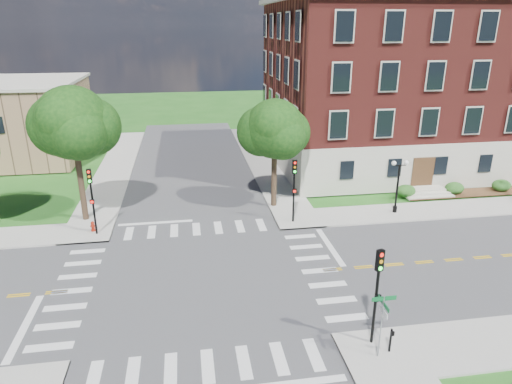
{
  "coord_description": "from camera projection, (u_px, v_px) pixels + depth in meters",
  "views": [
    {
      "loc": [
        -0.41,
        -23.41,
        14.07
      ],
      "look_at": [
        4.18,
        5.73,
        3.2
      ],
      "focal_mm": 32.0,
      "sensor_mm": 36.0,
      "label": 1
    }
  ],
  "objects": [
    {
      "name": "crosswalk_east",
      "position": [
        320.0,
        271.0,
        27.68
      ],
      "size": [
        2.2,
        10.2,
        0.02
      ],
      "primitive_type": null,
      "color": "silver",
      "rests_on": "ground"
    },
    {
      "name": "twin_lamp_west",
      "position": [
        398.0,
        183.0,
        35.23
      ],
      "size": [
        1.36,
        0.36,
        4.23
      ],
      "color": "black",
      "rests_on": "ground"
    },
    {
      "name": "street_sign_pole",
      "position": [
        382.0,
        315.0,
        19.64
      ],
      "size": [
        1.1,
        1.1,
        3.1
      ],
      "color": "gray",
      "rests_on": "ground"
    },
    {
      "name": "ground",
      "position": [
        201.0,
        281.0,
        26.62
      ],
      "size": [
        160.0,
        160.0,
        0.0
      ],
      "primitive_type": "plane",
      "color": "#1E5919",
      "rests_on": "ground"
    },
    {
      "name": "traffic_signal_se",
      "position": [
        377.0,
        285.0,
        20.24
      ],
      "size": [
        0.37,
        0.44,
        4.8
      ],
      "color": "black",
      "rests_on": "ground"
    },
    {
      "name": "stop_bar_east",
      "position": [
        330.0,
        247.0,
        30.69
      ],
      "size": [
        0.4,
        5.5,
        0.0
      ],
      "primitive_type": "cube",
      "color": "silver",
      "rests_on": "ground"
    },
    {
      "name": "shrub_row",
      "position": [
        500.0,
        192.0,
        40.58
      ],
      "size": [
        18.0,
        2.0,
        1.3
      ],
      "primitive_type": null,
      "color": "#1A4918",
      "rests_on": "ground"
    },
    {
      "name": "tree_c",
      "position": [
        73.0,
        123.0,
        32.26
      ],
      "size": [
        5.27,
        5.27,
        10.04
      ],
      "color": "#322719",
      "rests_on": "ground"
    },
    {
      "name": "sidewalk_ne",
      "position": [
        357.0,
        182.0,
        43.1
      ],
      "size": [
        34.0,
        34.0,
        0.12
      ],
      "color": "#9E9B93",
      "rests_on": "ground"
    },
    {
      "name": "push_button_post",
      "position": [
        391.0,
        339.0,
        20.45
      ],
      "size": [
        0.14,
        0.21,
        1.2
      ],
      "color": "black",
      "rests_on": "ground"
    },
    {
      "name": "traffic_signal_ne",
      "position": [
        294.0,
        183.0,
        33.28
      ],
      "size": [
        0.33,
        0.36,
        4.8
      ],
      "color": "black",
      "rests_on": "ground"
    },
    {
      "name": "tree_d",
      "position": [
        275.0,
        129.0,
        35.27
      ],
      "size": [
        4.65,
        4.65,
        8.67
      ],
      "color": "#322719",
      "rests_on": "ground"
    },
    {
      "name": "road_ew",
      "position": [
        201.0,
        281.0,
        26.62
      ],
      "size": [
        90.0,
        12.0,
        0.01
      ],
      "primitive_type": "cube",
      "color": "#3D3D3F",
      "rests_on": "ground"
    },
    {
      "name": "traffic_signal_nw",
      "position": [
        92.0,
        193.0,
        31.26
      ],
      "size": [
        0.34,
        0.38,
        4.8
      ],
      "color": "black",
      "rests_on": "ground"
    },
    {
      "name": "sidewalk_nw",
      "position": [
        11.0,
        200.0,
        38.61
      ],
      "size": [
        34.0,
        34.0,
        0.12
      ],
      "color": "#9E9B93",
      "rests_on": "ground"
    },
    {
      "name": "main_building",
      "position": [
        419.0,
        83.0,
        47.64
      ],
      "size": [
        30.6,
        22.4,
        16.5
      ],
      "color": "#BAB4A4",
      "rests_on": "ground"
    },
    {
      "name": "fire_hydrant",
      "position": [
        93.0,
        226.0,
        32.64
      ],
      "size": [
        0.35,
        0.35,
        0.75
      ],
      "color": "maroon",
      "rests_on": "ground"
    },
    {
      "name": "road_ns",
      "position": [
        201.0,
        281.0,
        26.62
      ],
      "size": [
        12.0,
        90.0,
        0.01
      ],
      "primitive_type": "cube",
      "color": "#3D3D3F",
      "rests_on": "ground"
    }
  ]
}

